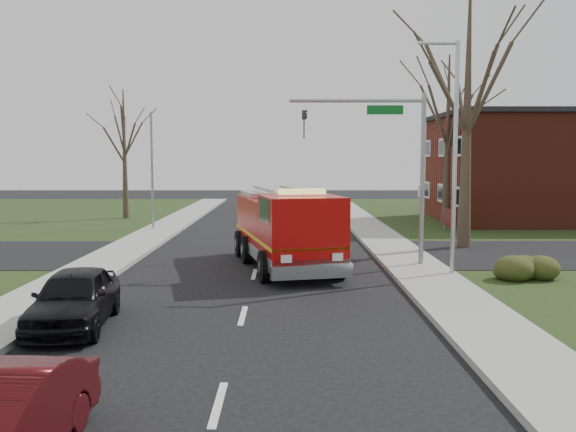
{
  "coord_description": "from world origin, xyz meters",
  "views": [
    {
      "loc": [
        1.19,
        -22.26,
        4.28
      ],
      "look_at": [
        1.25,
        1.84,
        2.0
      ],
      "focal_mm": 38.0,
      "sensor_mm": 36.0,
      "label": 1
    }
  ],
  "objects": [
    {
      "name": "bare_tree_far",
      "position": [
        11.0,
        15.0,
        6.49
      ],
      "size": [
        5.25,
        5.25,
        10.5
      ],
      "color": "#382B21",
      "rests_on": "ground"
    },
    {
      "name": "brick_building",
      "position": [
        19.0,
        18.0,
        3.66
      ],
      "size": [
        15.4,
        10.4,
        7.25
      ],
      "color": "maroon",
      "rests_on": "ground"
    },
    {
      "name": "bare_tree_near",
      "position": [
        9.5,
        6.0,
        7.41
      ],
      "size": [
        6.0,
        6.0,
        12.0
      ],
      "color": "#382B21",
      "rests_on": "ground"
    },
    {
      "name": "sidewalk_right",
      "position": [
        6.2,
        0.0,
        0.07
      ],
      "size": [
        2.4,
        80.0,
        0.15
      ],
      "primitive_type": "cube",
      "color": "#A1A09B",
      "rests_on": "ground"
    },
    {
      "name": "parked_car_maroon",
      "position": [
        -4.2,
        -7.07,
        0.75
      ],
      "size": [
        2.18,
        4.56,
        1.5
      ],
      "primitive_type": "imported",
      "rotation": [
        0.0,
        0.0,
        0.09
      ],
      "color": "black",
      "rests_on": "ground"
    },
    {
      "name": "streetlight_pole",
      "position": [
        7.14,
        -0.5,
        4.55
      ],
      "size": [
        1.48,
        0.16,
        8.4
      ],
      "color": "#B7BABF",
      "rests_on": "ground"
    },
    {
      "name": "hedge_corner",
      "position": [
        9.0,
        -1.0,
        0.58
      ],
      "size": [
        2.8,
        2.0,
        0.9
      ],
      "primitive_type": "ellipsoid",
      "color": "#273212",
      "rests_on": "lawn_right"
    },
    {
      "name": "traffic_signal_mast",
      "position": [
        5.21,
        1.5,
        4.71
      ],
      "size": [
        5.29,
        0.18,
        6.8
      ],
      "color": "gray",
      "rests_on": "ground"
    },
    {
      "name": "bare_tree_left",
      "position": [
        -10.0,
        20.0,
        5.56
      ],
      "size": [
        4.5,
        4.5,
        9.0
      ],
      "color": "#382B21",
      "rests_on": "ground"
    },
    {
      "name": "ground",
      "position": [
        0.0,
        0.0,
        0.0
      ],
      "size": [
        120.0,
        120.0,
        0.0
      ],
      "primitive_type": "plane",
      "color": "black",
      "rests_on": "ground"
    },
    {
      "name": "health_center_sign",
      "position": [
        10.5,
        12.5,
        0.88
      ],
      "size": [
        0.12,
        2.0,
        1.4
      ],
      "color": "#531315",
      "rests_on": "ground"
    },
    {
      "name": "utility_pole_far",
      "position": [
        -6.8,
        14.0,
        3.5
      ],
      "size": [
        0.14,
        0.14,
        7.0
      ],
      "primitive_type": "cylinder",
      "color": "gray",
      "rests_on": "ground"
    },
    {
      "name": "fire_engine",
      "position": [
        1.17,
        1.33,
        1.46
      ],
      "size": [
        4.49,
        8.41,
        3.22
      ],
      "rotation": [
        0.0,
        0.0,
        0.22
      ],
      "color": "#A50707",
      "rests_on": "ground"
    },
    {
      "name": "sidewalk_left",
      "position": [
        -6.2,
        0.0,
        0.07
      ],
      "size": [
        2.4,
        80.0,
        0.15
      ],
      "primitive_type": "cube",
      "color": "#A1A09B",
      "rests_on": "ground"
    }
  ]
}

